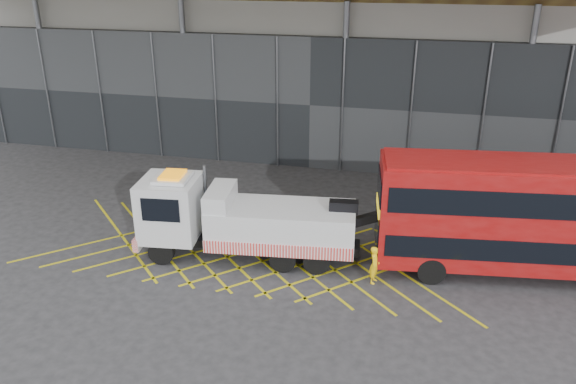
# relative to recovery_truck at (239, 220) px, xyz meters

# --- Properties ---
(ground_plane) EXTENTS (120.00, 120.00, 0.00)m
(ground_plane) POSITION_rel_recovery_truck_xyz_m (-1.31, 0.55, -1.77)
(ground_plane) COLOR #28282B
(road_markings) EXTENTS (19.96, 7.16, 0.01)m
(road_markings) POSITION_rel_recovery_truck_xyz_m (0.29, 0.55, -1.77)
(road_markings) COLOR gold
(road_markings) RESTS_ON ground_plane
(construction_building) EXTENTS (55.00, 23.97, 18.00)m
(construction_building) POSITION_rel_recovery_truck_xyz_m (0.61, 18.94, 7.20)
(construction_building) COLOR gray
(construction_building) RESTS_ON ground_plane
(recovery_truck) EXTENTS (11.09, 3.63, 3.84)m
(recovery_truck) POSITION_rel_recovery_truck_xyz_m (0.00, 0.00, 0.00)
(recovery_truck) COLOR black
(recovery_truck) RESTS_ON ground_plane
(bus_towed) EXTENTS (12.29, 4.28, 4.90)m
(bus_towed) POSITION_rel_recovery_truck_xyz_m (11.83, 1.36, 0.95)
(bus_towed) COLOR maroon
(bus_towed) RESTS_ON ground_plane
(worker) EXTENTS (0.48, 0.64, 1.60)m
(worker) POSITION_rel_recovery_truck_xyz_m (5.96, -0.81, -0.97)
(worker) COLOR yellow
(worker) RESTS_ON ground_plane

